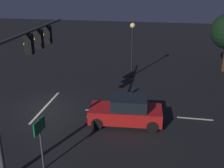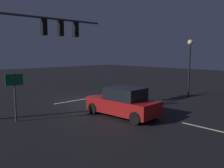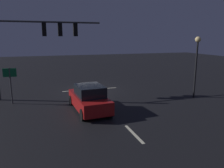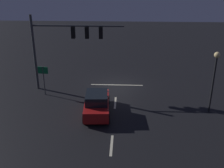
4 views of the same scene
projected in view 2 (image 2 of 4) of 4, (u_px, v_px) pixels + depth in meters
ground_plane at (82, 99)px, 19.14m from camera, size 80.00×80.00×0.00m
traffic_signal_assembly at (34, 36)px, 14.62m from camera, size 8.04×0.47×6.75m
lane_dash_far at (117, 107)px, 16.26m from camera, size 0.16×2.20×0.01m
lane_dash_mid at (202, 127)px, 11.94m from camera, size 0.16×2.20×0.01m
stop_bar at (82, 99)px, 19.09m from camera, size 5.00×0.16×0.01m
car_approaching at (123, 103)px, 13.95m from camera, size 2.14×4.46×1.70m
street_lamp_left_kerb at (190, 57)px, 19.95m from camera, size 0.44×0.44×4.74m
route_sign at (15, 87)px, 12.74m from camera, size 0.90×0.15×2.61m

